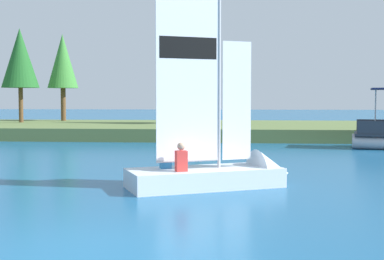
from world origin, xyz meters
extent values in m
plane|color=#195684|center=(0.00, 0.00, 0.00)|extent=(200.00, 200.00, 0.00)
cube|color=#5B703D|center=(0.00, 25.03, 0.35)|extent=(80.00, 11.41, 0.71)
cylinder|color=brown|center=(-12.08, 26.18, 1.87)|extent=(0.29, 0.29, 2.33)
cone|color=#1E5B23|center=(-12.08, 26.18, 5.01)|extent=(2.46, 2.46, 3.95)
cylinder|color=brown|center=(-10.07, 28.86, 1.89)|extent=(0.35, 0.35, 2.36)
cone|color=#387F33|center=(-10.07, 28.86, 4.99)|extent=(2.17, 2.17, 3.85)
cylinder|color=brown|center=(-0.07, 25.34, 2.17)|extent=(0.29, 0.29, 2.92)
cone|color=#387F33|center=(-0.07, 25.34, 5.97)|extent=(2.67, 2.67, 4.68)
cube|color=silver|center=(1.48, 5.89, 0.25)|extent=(4.26, 3.05, 0.50)
cone|color=silver|center=(3.29, 6.71, 0.25)|extent=(1.48, 1.67, 1.38)
cylinder|color=#B7B7BC|center=(1.84, 6.05, 3.13)|extent=(0.08, 0.08, 5.26)
cube|color=white|center=(1.06, 5.70, 3.05)|extent=(1.57, 0.74, 4.60)
cube|color=black|center=(1.06, 5.70, 3.60)|extent=(1.42, 0.67, 0.55)
cube|color=white|center=(2.30, 6.26, 2.26)|extent=(0.75, 0.36, 3.12)
cylinder|color=#B7B7BC|center=(1.06, 5.70, 0.72)|extent=(1.58, 0.76, 0.06)
cube|color=red|center=(0.93, 5.26, 0.76)|extent=(0.34, 0.30, 0.52)
sphere|color=tan|center=(0.93, 5.26, 1.13)|extent=(0.20, 0.20, 0.20)
cube|color=#338CCC|center=(0.46, 5.79, 0.77)|extent=(0.34, 0.30, 0.54)
sphere|color=tan|center=(0.46, 5.79, 1.15)|extent=(0.20, 0.20, 0.20)
cylinder|color=#B2B2B7|center=(8.79, 17.28, 1.71)|extent=(0.06, 0.06, 2.02)
camera|label=1|loc=(2.26, -7.49, 2.32)|focal=48.43mm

